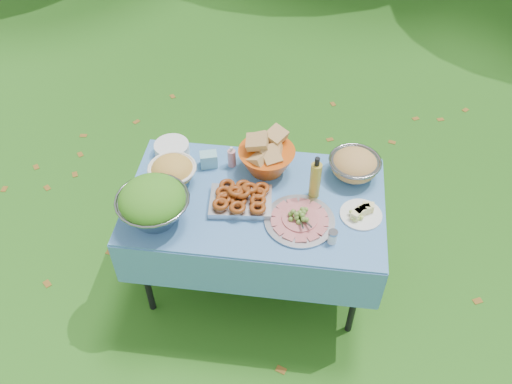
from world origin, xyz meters
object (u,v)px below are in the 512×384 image
plate_stack (172,149)px  charcuterie_platter (300,216)px  salad_bowl (153,203)px  pasta_bowl_steel (355,165)px  oil_bottle (315,177)px  bread_bowl (267,155)px  picnic_table (255,241)px

plate_stack → charcuterie_platter: size_ratio=0.55×
salad_bowl → pasta_bowl_steel: salad_bowl is taller
salad_bowl → oil_bottle: 0.90m
bread_bowl → oil_bottle: oil_bottle is taller
pasta_bowl_steel → oil_bottle: size_ratio=1.06×
salad_bowl → charcuterie_platter: salad_bowl is taller
bread_bowl → oil_bottle: bearing=-31.6°
charcuterie_platter → oil_bottle: 0.24m
bread_bowl → charcuterie_platter: bread_bowl is taller
pasta_bowl_steel → charcuterie_platter: size_ratio=0.78×
bread_bowl → pasta_bowl_steel: bearing=1.9°
plate_stack → picnic_table: bearing=-29.4°
bread_bowl → oil_bottle: 0.35m
salad_bowl → pasta_bowl_steel: bearing=24.6°
picnic_table → bread_bowl: bearing=82.1°
oil_bottle → plate_stack: bearing=164.7°
picnic_table → plate_stack: bearing=150.6°
salad_bowl → charcuterie_platter: bearing=5.9°
bread_bowl → oil_bottle: (0.29, -0.18, 0.03)m
plate_stack → charcuterie_platter: (0.82, -0.45, 0.01)m
picnic_table → charcuterie_platter: bearing=-28.2°
pasta_bowl_steel → salad_bowl: bearing=-155.4°
salad_bowl → bread_bowl: 0.73m
charcuterie_platter → bread_bowl: bearing=120.1°
picnic_table → pasta_bowl_steel: 0.77m
plate_stack → oil_bottle: bearing=-15.3°
pasta_bowl_steel → charcuterie_platter: (-0.29, -0.41, -0.04)m
plate_stack → pasta_bowl_steel: pasta_bowl_steel is taller
picnic_table → bread_bowl: size_ratio=4.33×
pasta_bowl_steel → charcuterie_platter: 0.50m
plate_stack → oil_bottle: (0.88, -0.24, 0.10)m
plate_stack → oil_bottle: 0.92m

